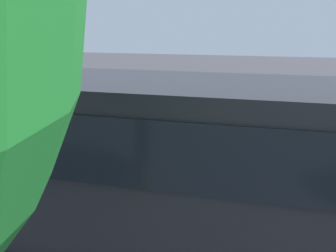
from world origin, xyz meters
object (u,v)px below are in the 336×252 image
at_px(parked_motorcycle_silver, 266,191).
at_px(tour_bus, 154,171).
at_px(spectator_centre, 154,142).
at_px(spectator_left, 196,150).
at_px(stunt_motorcycle, 113,118).
at_px(spectator_far_left, 236,155).

bearing_deg(parked_motorcycle_silver, tour_bus, 48.08).
bearing_deg(spectator_centre, spectator_left, 178.38).
relative_size(spectator_left, stunt_motorcycle, 0.81).
relative_size(tour_bus, stunt_motorcycle, 4.93).
bearing_deg(spectator_centre, spectator_far_left, 170.19).
distance_m(tour_bus, parked_motorcycle_silver, 3.18).
bearing_deg(parked_motorcycle_silver, spectator_far_left, -39.18).
height_order(spectator_far_left, stunt_motorcycle, spectator_far_left).
xyz_separation_m(spectator_centre, parked_motorcycle_silver, (-2.97, 1.00, -0.60)).
bearing_deg(stunt_motorcycle, spectator_left, 135.85).
bearing_deg(spectator_far_left, spectator_centre, -9.81).
relative_size(spectator_centre, stunt_motorcycle, 0.88).
distance_m(spectator_left, spectator_centre, 1.16).
bearing_deg(tour_bus, parked_motorcycle_silver, -131.92).
bearing_deg(spectator_centre, stunt_motorcycle, -53.44).
height_order(spectator_far_left, spectator_left, spectator_far_left).
xyz_separation_m(spectator_centre, stunt_motorcycle, (2.88, -3.89, -0.47)).
xyz_separation_m(spectator_left, spectator_centre, (1.16, -0.03, 0.11)).
bearing_deg(parked_motorcycle_silver, spectator_left, -28.10).
xyz_separation_m(spectator_far_left, spectator_left, (1.05, -0.35, -0.09)).
bearing_deg(spectator_far_left, parked_motorcycle_silver, 140.82).
height_order(spectator_far_left, spectator_centre, spectator_centre).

